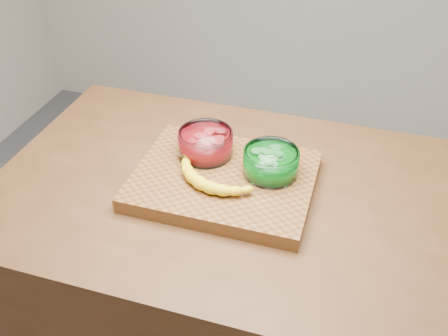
# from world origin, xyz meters

# --- Properties ---
(counter) EXTENTS (1.20, 0.80, 0.90)m
(counter) POSITION_xyz_m (0.00, 0.00, 0.45)
(counter) COLOR #513018
(counter) RESTS_ON ground
(cutting_board) EXTENTS (0.45, 0.35, 0.04)m
(cutting_board) POSITION_xyz_m (0.00, 0.00, 0.92)
(cutting_board) COLOR brown
(cutting_board) RESTS_ON counter
(bowl_red) EXTENTS (0.14, 0.14, 0.07)m
(bowl_red) POSITION_xyz_m (-0.07, 0.07, 0.97)
(bowl_red) COLOR white
(bowl_red) RESTS_ON cutting_board
(bowl_green) EXTENTS (0.14, 0.14, 0.07)m
(bowl_green) POSITION_xyz_m (0.11, 0.04, 0.97)
(bowl_green) COLOR white
(bowl_green) RESTS_ON cutting_board
(banana) EXTENTS (0.24, 0.16, 0.04)m
(banana) POSITION_xyz_m (-0.02, -0.03, 0.96)
(banana) COLOR yellow
(banana) RESTS_ON cutting_board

